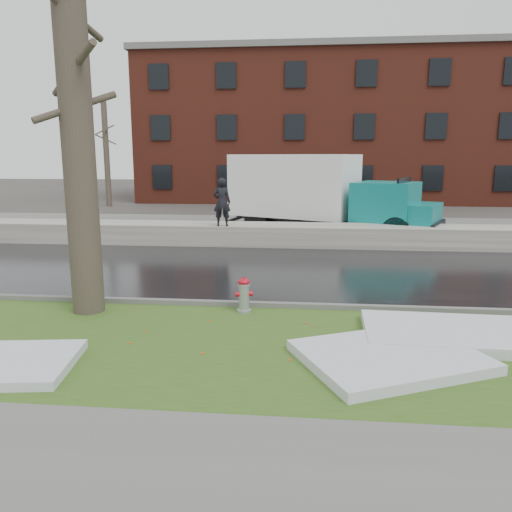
# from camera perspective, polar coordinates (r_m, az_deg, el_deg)

# --- Properties ---
(ground) EXTENTS (120.00, 120.00, 0.00)m
(ground) POSITION_cam_1_polar(r_m,az_deg,el_deg) (9.59, 1.65, -7.83)
(ground) COLOR #47423D
(ground) RESTS_ON ground
(verge) EXTENTS (60.00, 4.50, 0.04)m
(verge) POSITION_cam_1_polar(r_m,az_deg,el_deg) (8.41, 1.03, -10.49)
(verge) COLOR #2E511B
(verge) RESTS_ON ground
(sidewalk) EXTENTS (60.00, 3.00, 0.05)m
(sidewalk) POSITION_cam_1_polar(r_m,az_deg,el_deg) (5.14, -2.83, -26.06)
(sidewalk) COLOR slate
(sidewalk) RESTS_ON ground
(road) EXTENTS (60.00, 7.00, 0.03)m
(road) POSITION_cam_1_polar(r_m,az_deg,el_deg) (13.91, 2.99, -1.71)
(road) COLOR black
(road) RESTS_ON ground
(parking_lot) EXTENTS (60.00, 9.00, 0.03)m
(parking_lot) POSITION_cam_1_polar(r_m,az_deg,el_deg) (22.26, 4.07, 3.20)
(parking_lot) COLOR slate
(parking_lot) RESTS_ON ground
(curb) EXTENTS (60.00, 0.15, 0.14)m
(curb) POSITION_cam_1_polar(r_m,az_deg,el_deg) (10.51, 2.05, -5.69)
(curb) COLOR slate
(curb) RESTS_ON ground
(snowbank) EXTENTS (60.00, 1.60, 0.75)m
(snowbank) POSITION_cam_1_polar(r_m,az_deg,el_deg) (17.96, 3.66, 2.41)
(snowbank) COLOR beige
(snowbank) RESTS_ON ground
(brick_building) EXTENTS (26.00, 12.00, 10.00)m
(brick_building) POSITION_cam_1_polar(r_m,az_deg,el_deg) (39.10, 7.98, 13.91)
(brick_building) COLOR maroon
(brick_building) RESTS_ON ground
(bg_tree_left) EXTENTS (1.40, 1.62, 6.50)m
(bg_tree_left) POSITION_cam_1_polar(r_m,az_deg,el_deg) (33.51, -16.73, 11.16)
(bg_tree_left) COLOR brown
(bg_tree_left) RESTS_ON ground
(bg_tree_center) EXTENTS (1.40, 1.62, 6.50)m
(bg_tree_center) POSITION_cam_1_polar(r_m,az_deg,el_deg) (35.66, -5.08, 11.56)
(bg_tree_center) COLOR brown
(bg_tree_center) RESTS_ON ground
(fire_hydrant) EXTENTS (0.37, 0.34, 0.74)m
(fire_hydrant) POSITION_cam_1_polar(r_m,az_deg,el_deg) (10.09, -1.39, -4.28)
(fire_hydrant) COLOR #A0A3A7
(fire_hydrant) RESTS_ON verge
(tree) EXTENTS (1.52, 1.69, 7.82)m
(tree) POSITION_cam_1_polar(r_m,az_deg,el_deg) (10.41, -19.90, 15.26)
(tree) COLOR brown
(tree) RESTS_ON verge
(box_truck) EXTENTS (9.49, 5.42, 3.24)m
(box_truck) POSITION_cam_1_polar(r_m,az_deg,el_deg) (20.56, 6.91, 7.23)
(box_truck) COLOR black
(box_truck) RESTS_ON ground
(worker) EXTENTS (0.65, 0.47, 1.67)m
(worker) POSITION_cam_1_polar(r_m,az_deg,el_deg) (17.45, -3.92, 6.16)
(worker) COLOR black
(worker) RESTS_ON snowbank
(snow_patch_near) EXTENTS (3.20, 2.92, 0.16)m
(snow_patch_near) POSITION_cam_1_polar(r_m,az_deg,el_deg) (8.09, 15.06, -11.05)
(snow_patch_near) COLOR silver
(snow_patch_near) RESTS_ON verge
(snow_patch_side) EXTENTS (2.87, 1.91, 0.18)m
(snow_patch_side) POSITION_cam_1_polar(r_m,az_deg,el_deg) (9.36, 20.95, -8.24)
(snow_patch_side) COLOR silver
(snow_patch_side) RESTS_ON verge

